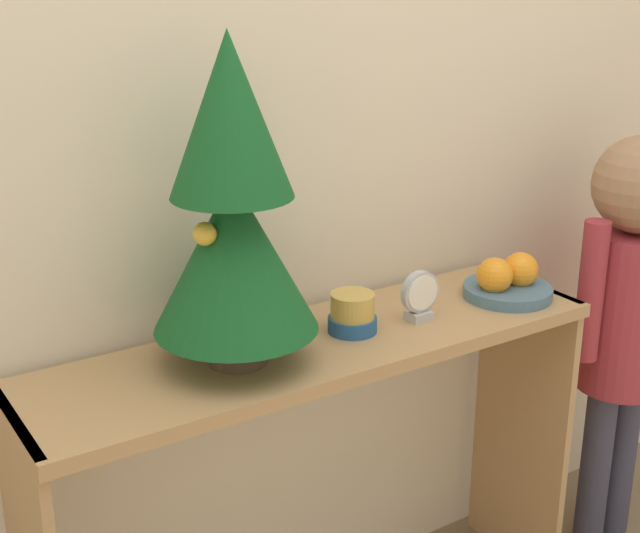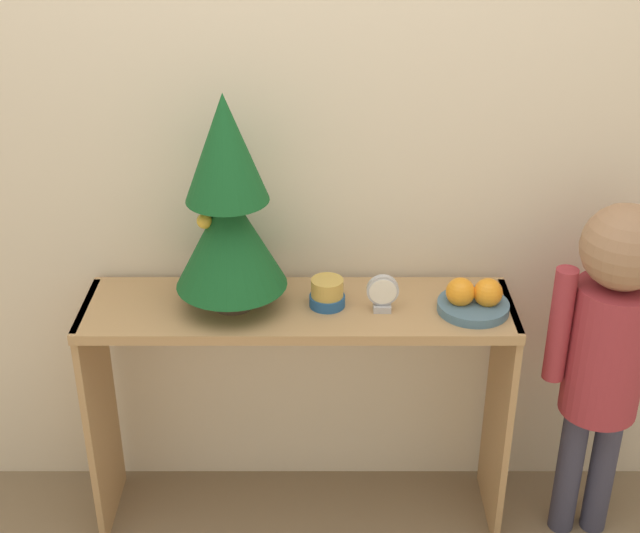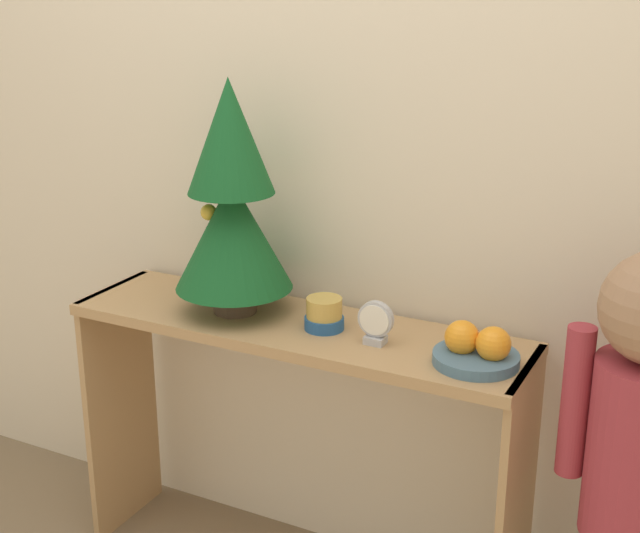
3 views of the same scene
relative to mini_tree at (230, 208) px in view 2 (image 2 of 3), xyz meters
name	(u,v)px [view 2 (image 2 of 3)]	position (x,y,z in m)	size (l,w,h in m)	color
back_wall	(299,124)	(0.19, 0.22, 0.17)	(7.00, 0.05, 2.50)	beige
console_table	(300,356)	(0.19, 0.00, -0.48)	(1.25, 0.34, 0.78)	tan
mini_tree	(230,208)	(0.00, 0.00, 0.00)	(0.32, 0.32, 0.63)	#4C3828
fruit_bowl	(475,300)	(0.69, -0.03, -0.27)	(0.20, 0.20, 0.10)	#476B84
singing_bowl	(329,293)	(0.27, 0.00, -0.27)	(0.10, 0.10, 0.08)	#235189
desk_clock	(384,294)	(0.43, -0.03, -0.25)	(0.09, 0.04, 0.11)	#B2B2B7
child_figure	(611,335)	(1.07, -0.07, -0.36)	(0.35, 0.24, 1.12)	#38384C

